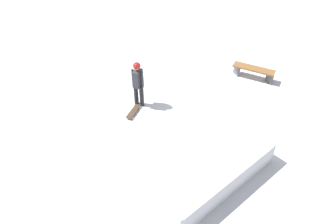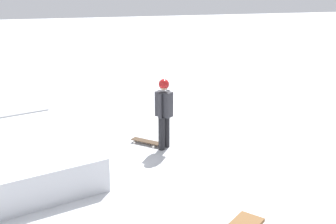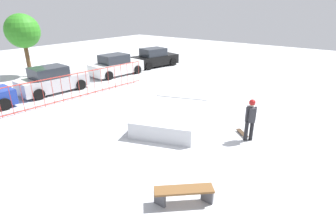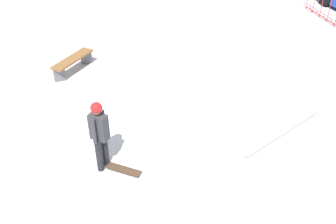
% 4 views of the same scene
% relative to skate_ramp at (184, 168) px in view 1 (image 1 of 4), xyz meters
% --- Properties ---
extents(ground_plane, '(60.00, 60.00, 0.00)m').
position_rel_skate_ramp_xyz_m(ground_plane, '(-1.34, -0.91, -0.32)').
color(ground_plane, '#B7BABF').
extents(skate_ramp, '(5.97, 4.34, 0.74)m').
position_rel_skate_ramp_xyz_m(skate_ramp, '(0.00, 0.00, 0.00)').
color(skate_ramp, silver).
rests_on(skate_ramp, ground).
extents(skater, '(0.42, 0.43, 1.73)m').
position_rel_skate_ramp_xyz_m(skater, '(0.27, -3.49, 0.69)').
color(skater, black).
rests_on(skater, ground).
extents(skateboard, '(0.68, 0.73, 0.09)m').
position_rel_skate_ramp_xyz_m(skateboard, '(0.59, -3.10, -0.24)').
color(skateboard, '#3F2D1E').
rests_on(skateboard, ground).
extents(park_bench, '(1.38, 1.44, 0.48)m').
position_rel_skate_ramp_xyz_m(park_bench, '(-4.38, -3.53, 0.04)').
color(park_bench, brown).
rests_on(park_bench, ground).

